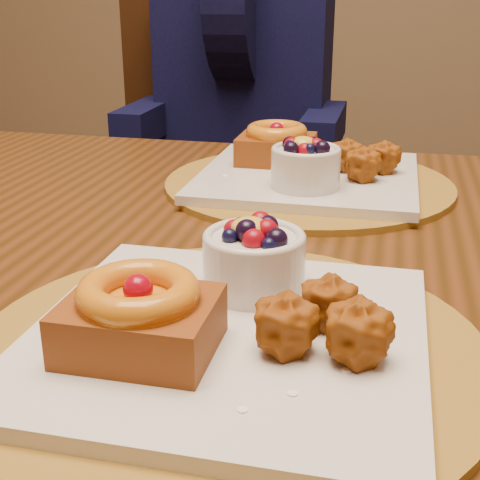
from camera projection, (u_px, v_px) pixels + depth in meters
name	position (u px, v px, depth m)	size (l,w,h in m)	color
dining_table	(278.00, 312.00, 0.72)	(1.60, 0.90, 0.76)	#371F0A
place_setting_near	(226.00, 323.00, 0.49)	(0.38, 0.38, 0.08)	brown
place_setting_far	(307.00, 171.00, 0.88)	(0.38, 0.38, 0.08)	brown
chair_far	(224.00, 188.00, 1.59)	(0.59, 0.59, 1.00)	black
diner	(245.00, 64.00, 1.55)	(0.48, 0.47, 0.78)	black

